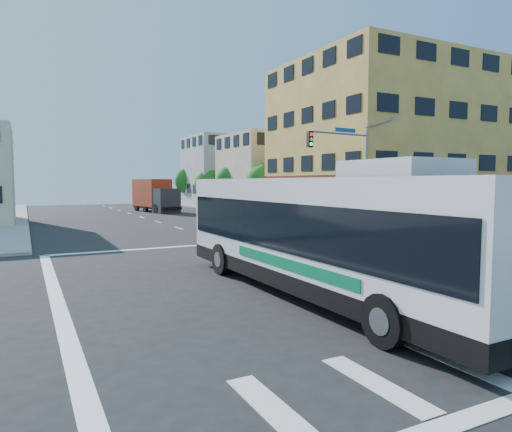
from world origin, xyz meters
name	(u,v)px	position (x,y,z in m)	size (l,w,h in m)	color
ground	(332,274)	(0.00, 0.00, 0.00)	(120.00, 120.00, 0.00)	black
sidewalk_ne	(385,206)	(35.00, 35.00, 0.07)	(50.00, 50.00, 0.15)	gray
corner_building_ne	(389,156)	(19.99, 18.48, 5.89)	(18.10, 15.44, 14.00)	gold
building_east_near	(277,173)	(16.98, 33.98, 4.51)	(12.06, 10.06, 9.00)	#BEB191
building_east_far	(230,171)	(16.98, 47.98, 5.01)	(12.06, 10.06, 10.00)	#A3A29D
signal_mast_ne	(348,159)	(9.08, 10.62, 4.98)	(7.91, 1.13, 8.07)	slate
street_tree_a	(264,181)	(11.90, 27.92, 3.59)	(3.60, 3.60, 5.53)	#372414
street_tree_b	(232,179)	(11.90, 35.92, 3.75)	(3.80, 3.80, 5.79)	#372414
street_tree_c	(208,182)	(11.90, 43.92, 3.46)	(3.40, 3.40, 5.29)	#372414
street_tree_d	(189,179)	(11.90, 51.92, 3.88)	(4.00, 4.00, 6.03)	#372414
transit_bus	(319,232)	(-2.40, -2.52, 1.93)	(3.10, 13.37, 3.95)	black
box_truck	(155,196)	(3.28, 38.40, 1.83)	(3.70, 8.65, 3.77)	#2A2A30
parked_car	(222,212)	(5.12, 23.02, 0.79)	(1.86, 4.63, 1.58)	#DAD05D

